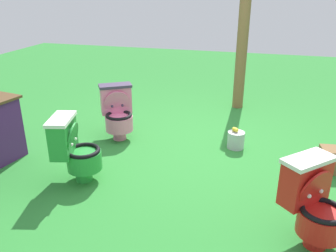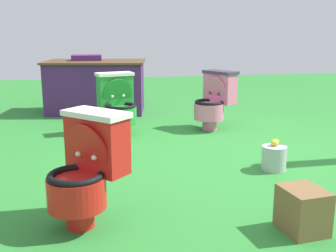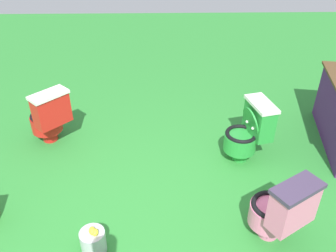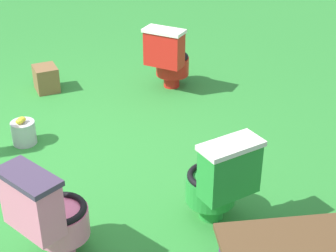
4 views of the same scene
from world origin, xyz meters
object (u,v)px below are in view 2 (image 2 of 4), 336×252
toilet_green (118,103)px  toilet_pink (214,100)px  small_crate (303,210)px  lemon_bucket (274,157)px  vendor_table (96,86)px  toilet_red (86,168)px

toilet_green → toilet_pink: 1.19m
small_crate → lemon_bucket: bearing=73.9°
vendor_table → lemon_bucket: size_ratio=5.75×
vendor_table → small_crate: (1.18, -4.13, -0.25)m
toilet_green → toilet_red: (-0.36, -2.33, 0.00)m
vendor_table → lemon_bucket: vendor_table is taller
small_crate → lemon_bucket: 1.16m
toilet_pink → toilet_red: bearing=114.9°
toilet_pink → vendor_table: bearing=13.8°
toilet_pink → lemon_bucket: bearing=151.2°
toilet_red → lemon_bucket: bearing=-110.9°
toilet_red → vendor_table: 3.76m
toilet_green → toilet_pink: (1.19, 0.02, 0.00)m
toilet_pink → vendor_table: 2.00m
toilet_pink → lemon_bucket: (0.08, -1.60, -0.26)m
lemon_bucket → toilet_pink: bearing=92.8°
toilet_red → toilet_green: bearing=-54.3°
toilet_green → vendor_table: bearing=-94.9°
small_crate → toilet_green: bearing=109.3°
toilet_red → small_crate: (1.31, -0.37, -0.23)m
toilet_pink → vendor_table: (-1.42, 1.41, 0.02)m
toilet_pink → small_crate: toilet_pink is taller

